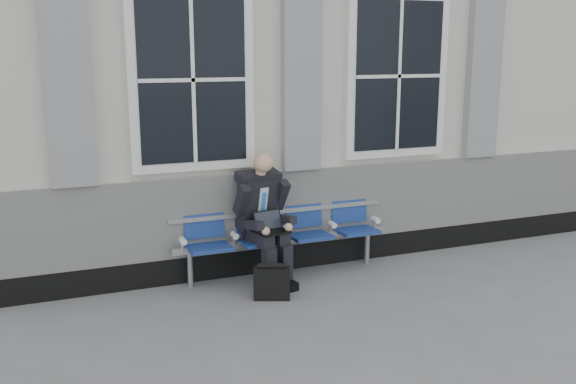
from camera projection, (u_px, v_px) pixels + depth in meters
name	position (u px, v px, depth m)	size (l,w,h in m)	color
ground	(432.00, 299.00, 6.73)	(70.00, 70.00, 0.00)	slate
station_building	(303.00, 73.00, 9.38)	(14.40, 4.40, 4.49)	beige
bench	(283.00, 228.00, 7.39)	(2.60, 0.47, 0.91)	#9EA0A3
businessman	(263.00, 213.00, 7.11)	(0.64, 0.85, 1.47)	black
briefcase	(272.00, 282.00, 6.71)	(0.41, 0.29, 0.39)	black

